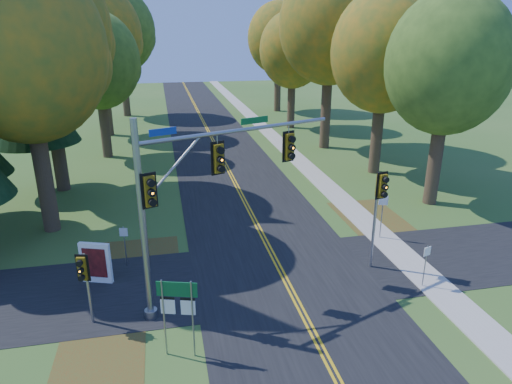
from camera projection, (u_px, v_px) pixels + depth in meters
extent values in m
plane|color=#305A1F|center=(295.00, 298.00, 18.87)|extent=(160.00, 160.00, 0.00)
cube|color=black|center=(295.00, 298.00, 18.86)|extent=(8.00, 160.00, 0.02)
cube|color=black|center=(282.00, 274.00, 20.70)|extent=(60.00, 6.00, 0.02)
cube|color=gold|center=(292.00, 298.00, 18.84)|extent=(0.10, 160.00, 0.01)
cube|color=gold|center=(297.00, 297.00, 18.88)|extent=(0.10, 160.00, 0.01)
cube|color=#9E998E|center=(430.00, 281.00, 20.06)|extent=(1.60, 160.00, 0.06)
cube|color=brown|center=(137.00, 267.00, 21.29)|extent=(4.00, 6.00, 0.00)
cube|color=brown|center=(380.00, 226.00, 25.70)|extent=(3.50, 8.00, 0.00)
cube|color=brown|center=(97.00, 376.00, 14.66)|extent=(3.00, 5.00, 0.00)
cylinder|color=#38281C|center=(43.00, 171.00, 24.11)|extent=(0.86, 0.86, 6.75)
ellipsoid|color=#AF7117|center=(23.00, 49.00, 22.00)|extent=(8.00, 8.00, 9.20)
sphere|color=#AF7117|center=(65.00, 64.00, 23.69)|extent=(4.80, 4.80, 4.80)
cylinder|color=#38281C|center=(435.00, 157.00, 28.06)|extent=(0.83, 0.83, 6.08)
ellipsoid|color=#577E27|center=(448.00, 63.00, 26.17)|extent=(7.20, 7.20, 8.28)
sphere|color=#577E27|center=(457.00, 74.00, 27.68)|extent=(4.32, 4.32, 4.32)
sphere|color=#577E27|center=(438.00, 51.00, 25.01)|extent=(3.96, 3.96, 3.96)
cylinder|color=#38281C|center=(56.00, 137.00, 30.22)|extent=(0.89, 0.89, 7.42)
ellipsoid|color=#AF7117|center=(40.00, 29.00, 27.93)|extent=(8.60, 8.60, 9.89)
sphere|color=#AF7117|center=(75.00, 43.00, 29.74)|extent=(5.16, 5.16, 5.16)
sphere|color=#AF7117|center=(6.00, 14.00, 26.56)|extent=(4.73, 4.73, 4.73)
cylinder|color=#38281C|center=(377.00, 132.00, 34.16)|extent=(0.84, 0.84, 6.30)
ellipsoid|color=#AF7117|center=(384.00, 51.00, 32.18)|extent=(7.60, 7.60, 8.74)
sphere|color=#AF7117|center=(395.00, 61.00, 33.78)|extent=(4.56, 4.56, 4.56)
sphere|color=#AF7117|center=(373.00, 40.00, 30.97)|extent=(4.18, 4.18, 4.18)
cylinder|color=#38281C|center=(105.00, 124.00, 38.50)|extent=(0.81, 0.81, 5.62)
ellipsoid|color=#577E27|center=(97.00, 61.00, 36.73)|extent=(6.80, 6.80, 7.82)
sphere|color=#577E27|center=(117.00, 68.00, 38.16)|extent=(4.08, 4.08, 4.08)
sphere|color=#577E27|center=(79.00, 52.00, 35.64)|extent=(3.74, 3.74, 3.74)
cylinder|color=#38281C|center=(326.00, 106.00, 41.17)|extent=(0.90, 0.90, 7.65)
ellipsoid|color=#AF7117|center=(330.00, 25.00, 38.82)|extent=(8.80, 8.80, 10.12)
sphere|color=#AF7117|center=(343.00, 35.00, 40.67)|extent=(5.28, 5.28, 5.28)
sphere|color=#AF7117|center=(317.00, 13.00, 37.41)|extent=(4.84, 4.84, 4.84)
cylinder|color=#38281C|center=(106.00, 101.00, 46.16)|extent=(0.87, 0.87, 6.98)
ellipsoid|color=#AF7117|center=(99.00, 35.00, 43.99)|extent=(8.20, 8.20, 9.43)
sphere|color=#AF7117|center=(118.00, 43.00, 45.72)|extent=(4.92, 4.92, 4.92)
sphere|color=#AF7117|center=(81.00, 26.00, 42.68)|extent=(4.51, 4.51, 4.51)
cylinder|color=#38281C|center=(291.00, 101.00, 49.83)|extent=(0.82, 0.82, 5.85)
ellipsoid|color=#AF7117|center=(293.00, 50.00, 47.99)|extent=(7.00, 7.00, 8.05)
sphere|color=#AF7117|center=(302.00, 56.00, 49.47)|extent=(4.20, 4.20, 4.20)
sphere|color=#AF7117|center=(283.00, 43.00, 46.87)|extent=(3.85, 3.85, 3.85)
cylinder|color=#38281C|center=(125.00, 87.00, 56.38)|extent=(0.88, 0.88, 7.20)
ellipsoid|color=#577E27|center=(119.00, 31.00, 54.15)|extent=(8.40, 8.40, 9.66)
sphere|color=#577E27|center=(135.00, 38.00, 55.92)|extent=(5.04, 5.04, 5.04)
sphere|color=#577E27|center=(105.00, 23.00, 52.80)|extent=(4.62, 4.62, 4.62)
cylinder|color=#38281C|center=(278.00, 86.00, 59.79)|extent=(0.85, 0.85, 6.53)
ellipsoid|color=#AF7117|center=(278.00, 38.00, 57.74)|extent=(7.80, 7.80, 8.97)
sphere|color=#AF7117|center=(288.00, 44.00, 59.39)|extent=(4.68, 4.68, 4.68)
sphere|color=#AF7117|center=(269.00, 31.00, 56.50)|extent=(4.29, 4.29, 4.29)
cylinder|color=#38281C|center=(41.00, 167.00, 30.49)|extent=(0.50, 0.50, 3.42)
cone|color=black|center=(30.00, 101.00, 28.98)|extent=(5.60, 5.60, 5.45)
cone|color=black|center=(19.00, 36.00, 27.65)|extent=(4.57, 4.57, 5.45)
cylinder|color=gray|center=(143.00, 226.00, 16.31)|extent=(0.24, 0.24, 7.74)
cylinder|color=gray|center=(151.00, 313.00, 17.57)|extent=(0.49, 0.49, 0.33)
cylinder|color=gray|center=(241.00, 130.00, 17.41)|extent=(7.80, 3.11, 0.15)
cylinder|color=gray|center=(171.00, 170.00, 16.29)|extent=(2.37, 0.99, 2.28)
cylinder|color=gray|center=(217.00, 139.00, 16.94)|extent=(0.04, 0.04, 0.40)
cube|color=#72590C|center=(218.00, 158.00, 17.19)|extent=(0.47, 0.44, 1.11)
cube|color=black|center=(218.00, 158.00, 17.19)|extent=(0.55, 0.24, 1.30)
sphere|color=orange|center=(221.00, 160.00, 16.99)|extent=(0.20, 0.20, 0.20)
cylinder|color=black|center=(221.00, 150.00, 16.87)|extent=(0.31, 0.26, 0.27)
cylinder|color=black|center=(221.00, 160.00, 16.99)|extent=(0.31, 0.26, 0.27)
cylinder|color=black|center=(221.00, 169.00, 17.11)|extent=(0.31, 0.26, 0.27)
cylinder|color=gray|center=(289.00, 128.00, 18.63)|extent=(0.04, 0.04, 0.40)
cube|color=#72590C|center=(288.00, 146.00, 18.88)|extent=(0.47, 0.44, 1.11)
cube|color=black|center=(288.00, 146.00, 18.88)|extent=(0.55, 0.24, 1.30)
sphere|color=orange|center=(292.00, 148.00, 18.68)|extent=(0.20, 0.20, 0.20)
cylinder|color=black|center=(292.00, 139.00, 18.56)|extent=(0.31, 0.26, 0.27)
cylinder|color=black|center=(292.00, 148.00, 18.68)|extent=(0.31, 0.26, 0.27)
cylinder|color=black|center=(292.00, 156.00, 18.80)|extent=(0.31, 0.26, 0.27)
cube|color=#72590C|center=(149.00, 191.00, 15.87)|extent=(0.47, 0.44, 1.11)
cube|color=black|center=(149.00, 191.00, 15.87)|extent=(0.55, 0.24, 1.30)
sphere|color=orange|center=(152.00, 193.00, 15.67)|extent=(0.20, 0.20, 0.20)
cylinder|color=black|center=(151.00, 183.00, 15.55)|extent=(0.31, 0.26, 0.27)
cylinder|color=black|center=(152.00, 193.00, 15.67)|extent=(0.31, 0.26, 0.27)
cylinder|color=black|center=(153.00, 202.00, 15.79)|extent=(0.31, 0.26, 0.27)
cube|color=navy|center=(163.00, 132.00, 15.69)|extent=(0.94, 0.40, 0.24)
cube|color=#0C5926|center=(255.00, 120.00, 17.61)|extent=(1.15, 0.48, 0.24)
cylinder|color=#9C9EA5|center=(374.00, 221.00, 20.53)|extent=(0.13, 0.13, 4.63)
cube|color=#72590C|center=(381.00, 185.00, 19.73)|extent=(0.42, 0.38, 1.05)
cube|color=black|center=(381.00, 185.00, 19.73)|extent=(0.54, 0.15, 1.24)
sphere|color=orange|center=(385.00, 187.00, 19.52)|extent=(0.19, 0.19, 0.19)
cylinder|color=black|center=(386.00, 180.00, 19.40)|extent=(0.28, 0.22, 0.25)
cylinder|color=black|center=(385.00, 187.00, 19.52)|extent=(0.28, 0.22, 0.25)
cylinder|color=black|center=(384.00, 195.00, 19.63)|extent=(0.28, 0.22, 0.25)
cylinder|color=#989AA0|center=(88.00, 289.00, 16.83)|extent=(0.11, 0.11, 2.90)
cube|color=#72590C|center=(83.00, 268.00, 16.30)|extent=(0.37, 0.34, 0.91)
cube|color=black|center=(83.00, 268.00, 16.30)|extent=(0.46, 0.14, 1.07)
sphere|color=orange|center=(80.00, 271.00, 16.11)|extent=(0.16, 0.16, 0.16)
cylinder|color=black|center=(79.00, 263.00, 16.01)|extent=(0.25, 0.19, 0.22)
cylinder|color=black|center=(80.00, 271.00, 16.11)|extent=(0.25, 0.19, 0.22)
cylinder|color=black|center=(82.00, 278.00, 16.21)|extent=(0.25, 0.19, 0.22)
cylinder|color=gray|center=(164.00, 318.00, 15.14)|extent=(0.06, 0.06, 2.90)
cylinder|color=gray|center=(193.00, 320.00, 15.07)|extent=(0.06, 0.06, 2.90)
cube|color=#0B5327|center=(177.00, 289.00, 14.75)|extent=(1.31, 0.43, 0.53)
cube|color=silver|center=(177.00, 289.00, 14.75)|extent=(1.11, 0.34, 0.08)
cube|color=silver|center=(168.00, 307.00, 15.01)|extent=(0.47, 0.18, 0.53)
cube|color=black|center=(167.00, 298.00, 14.90)|extent=(0.46, 0.14, 0.10)
cube|color=silver|center=(188.00, 308.00, 14.96)|extent=(0.47, 0.18, 0.53)
cube|color=black|center=(188.00, 299.00, 14.85)|extent=(0.46, 0.14, 0.10)
cube|color=white|center=(96.00, 263.00, 19.74)|extent=(1.34, 0.63, 1.88)
cube|color=maroon|center=(95.00, 263.00, 19.63)|extent=(0.99, 0.37, 1.36)
cube|color=white|center=(87.00, 278.00, 20.07)|extent=(0.11, 0.11, 0.31)
cube|color=white|center=(109.00, 280.00, 19.94)|extent=(0.11, 0.11, 0.31)
cylinder|color=gray|center=(382.00, 216.00, 23.79)|extent=(0.06, 0.06, 2.50)
cube|color=silver|center=(383.00, 200.00, 23.45)|extent=(0.47, 0.18, 0.51)
cylinder|color=gray|center=(425.00, 266.00, 19.35)|extent=(0.05, 0.05, 1.98)
cube|color=white|center=(427.00, 251.00, 19.09)|extent=(0.37, 0.14, 0.41)
cylinder|color=gray|center=(125.00, 246.00, 21.15)|extent=(0.04, 0.04, 1.98)
cube|color=silver|center=(123.00, 232.00, 20.88)|extent=(0.38, 0.10, 0.40)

